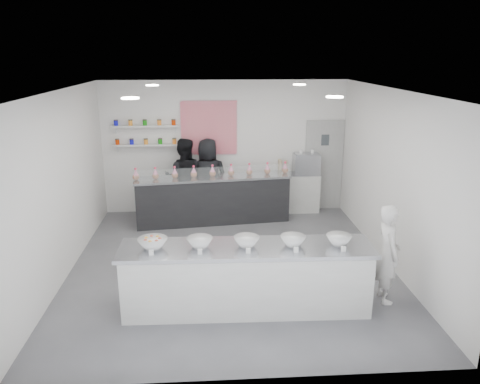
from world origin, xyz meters
name	(u,v)px	position (x,y,z in m)	size (l,w,h in m)	color
floor	(231,265)	(0.00, 0.00, 0.00)	(6.00, 6.00, 0.00)	#515156
ceiling	(230,90)	(0.00, 0.00, 3.00)	(6.00, 6.00, 0.00)	white
back_wall	(225,147)	(0.00, 3.00, 1.50)	(5.50, 5.50, 0.00)	white
left_wall	(62,185)	(-2.75, 0.00, 1.50)	(6.00, 6.00, 0.00)	white
right_wall	(393,180)	(2.75, 0.00, 1.50)	(6.00, 6.00, 0.00)	white
back_door	(324,165)	(2.30, 2.97, 1.05)	(0.88, 0.04, 2.10)	#9D9D9B
pattern_panel	(209,128)	(-0.35, 2.98, 1.95)	(1.25, 0.03, 1.20)	red
jar_shelf_lower	(146,145)	(-1.75, 2.90, 1.60)	(1.45, 0.22, 0.04)	silver
jar_shelf_upper	(145,126)	(-1.75, 2.90, 2.02)	(1.45, 0.22, 0.04)	silver
preserve_jars	(145,132)	(-1.75, 2.88, 1.88)	(1.45, 0.10, 0.56)	red
downlight_0	(130,98)	(-1.40, -1.00, 2.98)	(0.24, 0.24, 0.02)	white
downlight_1	(335,97)	(1.40, -1.00, 2.98)	(0.24, 0.24, 0.02)	white
downlight_2	(152,85)	(-1.40, 1.60, 2.98)	(0.24, 0.24, 0.02)	white
downlight_3	(299,85)	(1.40, 1.60, 2.98)	(0.24, 0.24, 0.02)	white
prep_counter	(246,278)	(0.15, -1.46, 0.49)	(3.56, 0.81, 0.97)	silver
back_bar	(213,200)	(-0.29, 2.19, 0.51)	(3.32, 0.61, 1.03)	black
sneeze_guard	(214,174)	(-0.26, 1.90, 1.17)	(3.27, 0.01, 0.28)	white
espresso_ledge	(292,193)	(1.55, 2.78, 0.46)	(1.24, 0.39, 0.92)	silver
espresso_machine	(306,164)	(1.85, 2.78, 1.14)	(0.58, 0.40, 0.45)	#93969E
cup_stacks	(283,167)	(1.31, 2.78, 1.08)	(0.24, 0.24, 0.32)	tan
prep_bowls	(247,242)	(0.15, -1.46, 1.04)	(2.96, 0.46, 0.14)	white
label_cards	(250,259)	(0.16, -1.96, 1.01)	(2.66, 0.04, 0.07)	white
cookie_bags	(213,171)	(-0.29, 2.19, 1.16)	(3.34, 0.14, 0.26)	pink
woman_prep	(388,254)	(2.23, -1.34, 0.75)	(0.55, 0.36, 1.49)	silver
staff_left	(184,178)	(-0.92, 2.60, 0.89)	(0.87, 0.68, 1.79)	black
staff_right	(208,178)	(-0.38, 2.60, 0.89)	(0.87, 0.57, 1.78)	black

